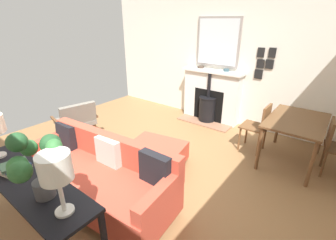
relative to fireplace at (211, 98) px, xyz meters
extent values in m
cube|color=olive|center=(2.24, -0.09, -0.51)|extent=(4.93, 5.47, 0.01)
cube|color=silver|center=(-0.23, -0.09, 0.82)|extent=(0.12, 5.47, 2.66)
cube|color=#93664C|center=(0.26, 0.00, -0.49)|extent=(0.34, 1.19, 0.03)
cube|color=silver|center=(-0.04, 0.00, 0.03)|extent=(0.26, 1.25, 1.08)
cube|color=black|center=(0.07, 0.00, -0.13)|extent=(0.06, 0.68, 0.69)
cylinder|color=black|center=(0.11, 0.00, -0.22)|extent=(0.36, 0.36, 0.52)
cylinder|color=black|center=(0.11, 0.00, 0.05)|extent=(0.38, 0.38, 0.02)
cylinder|color=black|center=(0.11, 0.00, 0.31)|extent=(0.07, 0.07, 0.51)
cube|color=silver|center=(-0.01, 0.00, 0.60)|extent=(0.31, 1.33, 0.05)
cube|color=gray|center=(-0.14, 0.00, 1.17)|extent=(0.04, 0.94, 0.97)
cube|color=silver|center=(-0.12, 0.00, 1.17)|extent=(0.01, 0.86, 0.89)
cylinder|color=#47382D|center=(-0.05, -0.32, 0.64)|extent=(0.14, 0.14, 0.04)
torus|color=#47382D|center=(-0.05, -0.32, 0.66)|extent=(0.15, 0.15, 0.01)
cylinder|color=#334C56|center=(-0.05, 0.28, 0.64)|extent=(0.12, 0.12, 0.05)
torus|color=#334C56|center=(-0.05, 0.28, 0.66)|extent=(0.12, 0.12, 0.01)
cylinder|color=#B2B2B7|center=(3.56, -0.65, -0.46)|extent=(0.04, 0.04, 0.10)
cylinder|color=#B2B2B7|center=(2.95, -0.70, -0.46)|extent=(0.04, 0.04, 0.10)
cylinder|color=#B2B2B7|center=(2.80, 0.98, -0.46)|extent=(0.04, 0.04, 0.10)
cube|color=#D14C38|center=(3.18, 0.17, -0.23)|extent=(0.94, 2.05, 0.35)
cube|color=#D14C38|center=(2.86, 0.14, 0.12)|extent=(0.32, 2.00, 0.33)
cube|color=#D14C38|center=(3.26, -0.77, 0.04)|extent=(0.73, 0.19, 0.17)
cube|color=#D14C38|center=(3.09, 1.10, 0.04)|extent=(0.73, 0.19, 0.17)
cube|color=black|center=(3.03, -0.63, 0.10)|extent=(0.15, 0.35, 0.35)
cube|color=beige|center=(2.95, 0.18, 0.11)|extent=(0.13, 0.36, 0.35)
cube|color=black|center=(2.89, 0.87, 0.11)|extent=(0.12, 0.37, 0.37)
cylinder|color=#B2B2B7|center=(2.40, -0.04, -0.46)|extent=(0.04, 0.04, 0.09)
cylinder|color=#B2B2B7|center=(2.28, 0.59, -0.46)|extent=(0.04, 0.04, 0.09)
cylinder|color=#B2B2B7|center=(1.93, -0.13, -0.46)|extent=(0.04, 0.04, 0.09)
cylinder|color=#B2B2B7|center=(1.82, 0.51, -0.46)|extent=(0.04, 0.04, 0.09)
cube|color=#D14C38|center=(2.11, 0.23, -0.28)|extent=(0.73, 0.90, 0.28)
cube|color=brown|center=(2.08, -1.67, -0.33)|extent=(0.05, 0.05, 0.36)
cube|color=brown|center=(2.58, -1.78, -0.33)|extent=(0.05, 0.05, 0.36)
cube|color=brown|center=(2.19, -1.20, -0.33)|extent=(0.05, 0.05, 0.36)
cube|color=brown|center=(2.69, -1.31, -0.33)|extent=(0.05, 0.05, 0.36)
cube|color=slate|center=(2.39, -1.49, -0.13)|extent=(0.71, 0.68, 0.08)
cube|color=slate|center=(2.44, -1.25, 0.09)|extent=(0.61, 0.25, 0.36)
cube|color=brown|center=(2.07, -1.42, -0.04)|extent=(0.15, 0.53, 0.04)
cube|color=brown|center=(2.70, -1.56, -0.04)|extent=(0.15, 0.53, 0.04)
cube|color=black|center=(3.68, -0.66, -0.14)|extent=(0.04, 0.04, 0.73)
cube|color=black|center=(3.86, 0.17, 0.23)|extent=(0.42, 1.71, 0.03)
cylinder|color=white|center=(3.86, 0.81, 0.26)|extent=(0.14, 0.14, 0.02)
cylinder|color=white|center=(3.86, 0.81, 0.41)|extent=(0.03, 0.03, 0.28)
cylinder|color=silver|center=(3.86, 0.81, 0.65)|extent=(0.23, 0.23, 0.20)
cylinder|color=#4C4C51|center=(3.86, 0.52, 0.32)|extent=(0.16, 0.16, 0.15)
cylinder|color=brown|center=(3.86, 0.52, 0.49)|extent=(0.02, 0.02, 0.18)
sphere|color=#387A3D|center=(3.99, 0.50, 0.60)|extent=(0.15, 0.15, 0.15)
sphere|color=#2D6633|center=(4.02, 0.65, 0.63)|extent=(0.16, 0.16, 0.16)
sphere|color=#387A3D|center=(3.79, 0.69, 0.74)|extent=(0.12, 0.12, 0.12)
sphere|color=#26562D|center=(3.75, 0.55, 0.70)|extent=(0.16, 0.16, 0.16)
sphere|color=#26562D|center=(3.72, 0.47, 0.63)|extent=(0.15, 0.15, 0.15)
sphere|color=#387A3D|center=(3.85, 0.38, 0.64)|extent=(0.13, 0.13, 0.13)
sphere|color=#26562D|center=(3.94, 0.45, 0.76)|extent=(0.15, 0.15, 0.15)
cube|color=beige|center=(3.86, -0.06, 0.26)|extent=(0.27, 0.23, 0.03)
cube|color=#38517F|center=(3.85, -0.05, 0.29)|extent=(0.23, 0.19, 0.03)
cube|color=#4C7056|center=(3.86, -0.06, 0.32)|extent=(0.25, 0.21, 0.02)
cylinder|color=brown|center=(0.21, 1.49, -0.16)|extent=(0.05, 0.05, 0.70)
cylinder|color=brown|center=(1.28, 1.49, -0.16)|extent=(0.05, 0.05, 0.70)
cylinder|color=brown|center=(0.21, 2.16, -0.16)|extent=(0.05, 0.05, 0.70)
cylinder|color=brown|center=(1.28, 2.16, -0.16)|extent=(0.05, 0.05, 0.70)
cube|color=brown|center=(0.75, 1.83, 0.20)|extent=(1.16, 0.78, 0.03)
cylinder|color=brown|center=(0.58, 1.06, -0.29)|extent=(0.03, 0.03, 0.43)
cylinder|color=brown|center=(0.90, 1.06, -0.29)|extent=(0.03, 0.03, 0.43)
cylinder|color=brown|center=(0.59, 1.38, -0.29)|extent=(0.03, 0.03, 0.43)
cylinder|color=brown|center=(0.91, 1.38, -0.29)|extent=(0.03, 0.03, 0.43)
cube|color=brown|center=(0.75, 1.22, -0.06)|extent=(0.41, 0.41, 0.02)
cube|color=brown|center=(0.75, 1.39, 0.14)|extent=(0.36, 0.04, 0.39)
cylinder|color=brown|center=(0.92, 2.29, -0.29)|extent=(0.04, 0.04, 0.43)
cylinder|color=brown|center=(0.60, 2.26, -0.29)|extent=(0.04, 0.04, 0.43)
cube|color=brown|center=(0.76, 2.26, 0.13)|extent=(0.36, 0.07, 0.39)
cube|color=black|center=(-0.15, 0.88, 1.03)|extent=(0.02, 0.13, 0.17)
cube|color=black|center=(-0.15, 1.09, 1.04)|extent=(0.02, 0.12, 0.18)
cube|color=black|center=(-0.15, 0.91, 0.83)|extent=(0.02, 0.14, 0.16)
cube|color=black|center=(-0.15, 1.07, 0.83)|extent=(0.02, 0.14, 0.16)
cube|color=black|center=(-0.15, 0.90, 0.63)|extent=(0.02, 0.15, 0.17)
camera|label=1|loc=(4.45, 2.24, 1.58)|focal=24.97mm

